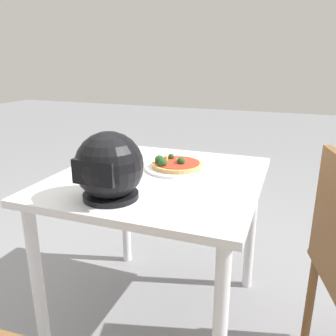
% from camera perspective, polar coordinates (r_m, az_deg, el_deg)
% --- Properties ---
extents(ground_plane, '(14.00, 14.00, 0.00)m').
position_cam_1_polar(ground_plane, '(1.87, -1.40, -22.88)').
color(ground_plane, gray).
extents(dining_table, '(0.86, 0.89, 0.73)m').
position_cam_1_polar(dining_table, '(1.53, -1.58, -4.79)').
color(dining_table, white).
rests_on(dining_table, ground).
extents(pizza_plate, '(0.29, 0.29, 0.01)m').
position_cam_1_polar(pizza_plate, '(1.58, 1.52, 0.03)').
color(pizza_plate, white).
rests_on(pizza_plate, dining_table).
extents(pizza, '(0.23, 0.23, 0.06)m').
position_cam_1_polar(pizza, '(1.58, 1.23, 0.70)').
color(pizza, tan).
rests_on(pizza, pizza_plate).
extents(motorcycle_helmet, '(0.24, 0.24, 0.24)m').
position_cam_1_polar(motorcycle_helmet, '(1.24, -9.62, 0.09)').
color(motorcycle_helmet, black).
rests_on(motorcycle_helmet, dining_table).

